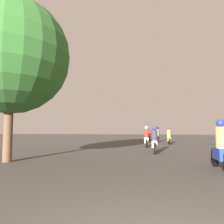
# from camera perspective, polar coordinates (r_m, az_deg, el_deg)

# --- Properties ---
(motorcycle_blue) EXTENTS (0.60, 2.12, 1.64)m
(motorcycle_blue) POSITION_cam_1_polar(r_m,az_deg,el_deg) (8.01, 26.52, -8.88)
(motorcycle_blue) COLOR black
(motorcycle_blue) RESTS_ON ground_plane
(motorcycle_silver) EXTENTS (0.60, 2.00, 1.51)m
(motorcycle_silver) POSITION_cam_1_polar(r_m,az_deg,el_deg) (12.73, 11.03, -7.73)
(motorcycle_silver) COLOR black
(motorcycle_silver) RESTS_ON ground_plane
(motorcycle_white) EXTENTS (0.60, 1.99, 1.60)m
(motorcycle_white) POSITION_cam_1_polar(r_m,az_deg,el_deg) (17.06, 9.00, -6.85)
(motorcycle_white) COLOR black
(motorcycle_white) RESTS_ON ground_plane
(motorcycle_orange) EXTENTS (0.60, 1.93, 1.55)m
(motorcycle_orange) POSITION_cam_1_polar(r_m,az_deg,el_deg) (20.73, 14.63, -6.38)
(motorcycle_orange) COLOR black
(motorcycle_orange) RESTS_ON ground_plane
(motorcycle_black) EXTENTS (0.60, 1.96, 1.62)m
(motorcycle_black) POSITION_cam_1_polar(r_m,az_deg,el_deg) (24.45, 11.93, -6.09)
(motorcycle_black) COLOR black
(motorcycle_black) RESTS_ON ground_plane
(motorcycle_yellow) EXTENTS (0.60, 2.04, 1.56)m
(motorcycle_yellow) POSITION_cam_1_polar(r_m,az_deg,el_deg) (27.71, 9.72, -6.02)
(motorcycle_yellow) COLOR black
(motorcycle_yellow) RESTS_ON ground_plane
(street_tree) EXTENTS (4.92, 4.92, 6.90)m
(street_tree) POSITION_cam_1_polar(r_m,az_deg,el_deg) (10.46, -24.90, 13.13)
(street_tree) COLOR brown
(street_tree) RESTS_ON ground_plane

